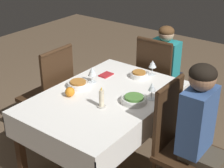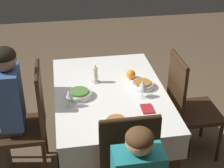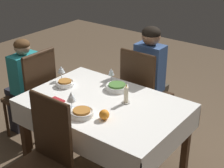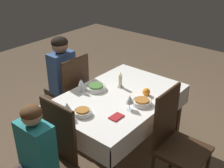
# 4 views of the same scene
# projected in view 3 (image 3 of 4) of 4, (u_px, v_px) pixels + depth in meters

# --- Properties ---
(dining_table) EXTENTS (1.38, 0.94, 0.74)m
(dining_table) POSITION_uv_depth(u_px,v_px,m) (104.00, 111.00, 3.01)
(dining_table) COLOR white
(dining_table) RESTS_ON ground_plane
(chair_south) EXTENTS (0.43, 0.44, 1.02)m
(chair_south) POSITION_uv_depth(u_px,v_px,m) (143.00, 91.00, 3.58)
(chair_south) COLOR #382314
(chair_south) RESTS_ON ground_plane
(chair_east) EXTENTS (0.44, 0.43, 1.02)m
(chair_east) POSITION_uv_depth(u_px,v_px,m) (34.00, 92.00, 3.56)
(chair_east) COLOR #382314
(chair_east) RESTS_ON ground_plane
(chair_north) EXTENTS (0.43, 0.44, 1.02)m
(chair_north) POSITION_uv_depth(u_px,v_px,m) (42.00, 158.00, 2.56)
(chair_north) COLOR #382314
(chair_north) RESTS_ON ground_plane
(person_adult_denim) EXTENTS (0.30, 0.34, 1.22)m
(person_adult_denim) POSITION_uv_depth(u_px,v_px,m) (152.00, 74.00, 3.64)
(person_adult_denim) COLOR #4C4233
(person_adult_denim) RESTS_ON ground_plane
(person_child_teal) EXTENTS (0.33, 0.30, 1.10)m
(person_child_teal) POSITION_uv_depth(u_px,v_px,m) (22.00, 83.00, 3.63)
(person_child_teal) COLOR #282833
(person_child_teal) RESTS_ON ground_plane
(bowl_south) EXTENTS (0.22, 0.22, 0.06)m
(bowl_south) POSITION_uv_depth(u_px,v_px,m) (117.00, 87.00, 3.18)
(bowl_south) COLOR white
(bowl_south) RESTS_ON dining_table
(wine_glass_south) EXTENTS (0.07, 0.07, 0.15)m
(wine_glass_south) POSITION_uv_depth(u_px,v_px,m) (111.00, 72.00, 3.28)
(wine_glass_south) COLOR white
(wine_glass_south) RESTS_ON dining_table
(bowl_east) EXTENTS (0.17, 0.17, 0.06)m
(bowl_east) POSITION_uv_depth(u_px,v_px,m) (65.00, 83.00, 3.25)
(bowl_east) COLOR white
(bowl_east) RESTS_ON dining_table
(wine_glass_east) EXTENTS (0.07, 0.07, 0.15)m
(wine_glass_east) POSITION_uv_depth(u_px,v_px,m) (61.00, 70.00, 3.33)
(wine_glass_east) COLOR white
(wine_glass_east) RESTS_ON dining_table
(bowl_north) EXTENTS (0.19, 0.19, 0.06)m
(bowl_north) POSITION_uv_depth(u_px,v_px,m) (82.00, 113.00, 2.75)
(bowl_north) COLOR white
(bowl_north) RESTS_ON dining_table
(wine_glass_north) EXTENTS (0.08, 0.08, 0.15)m
(wine_glass_north) POSITION_uv_depth(u_px,v_px,m) (71.00, 97.00, 2.83)
(wine_glass_north) COLOR white
(wine_glass_north) RESTS_ON dining_table
(candle_centerpiece) EXTENTS (0.07, 0.07, 0.17)m
(candle_centerpiece) POSITION_uv_depth(u_px,v_px,m) (126.00, 96.00, 2.93)
(candle_centerpiece) COLOR beige
(candle_centerpiece) RESTS_ON dining_table
(orange_fruit) EXTENTS (0.08, 0.08, 0.08)m
(orange_fruit) POSITION_uv_depth(u_px,v_px,m) (104.00, 115.00, 2.69)
(orange_fruit) COLOR orange
(orange_fruit) RESTS_ON dining_table
(napkin_red_folded) EXTENTS (0.13, 0.09, 0.01)m
(napkin_red_folded) POSITION_uv_depth(u_px,v_px,m) (56.00, 101.00, 2.98)
(napkin_red_folded) COLOR #AD2328
(napkin_red_folded) RESTS_ON dining_table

